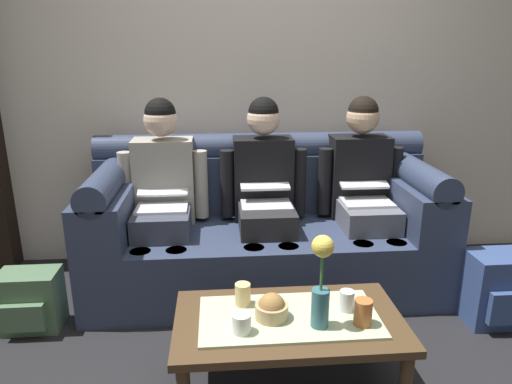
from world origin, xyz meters
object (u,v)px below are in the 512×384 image
at_px(cup_far_left, 243,294).
at_px(backpack_right, 495,289).
at_px(cup_near_right, 241,323).
at_px(cup_far_center, 363,312).
at_px(couch, 264,230).
at_px(person_right, 363,185).
at_px(cup_near_left, 347,301).
at_px(flower_vase, 321,281).
at_px(coffee_table, 289,327).
at_px(snack_bowl, 272,308).
at_px(person_left, 163,190).
at_px(backpack_left, 31,301).
at_px(person_middle, 265,188).

relative_size(cup_far_left, backpack_right, 0.25).
height_order(cup_far_left, backpack_right, cup_far_left).
relative_size(cup_near_right, cup_far_center, 0.72).
distance_m(couch, person_right, 0.70).
bearing_deg(person_right, cup_near_right, -126.23).
xyz_separation_m(cup_near_left, cup_far_center, (0.04, -0.12, 0.01)).
bearing_deg(cup_far_left, flower_vase, -32.52).
height_order(cup_near_right, backpack_right, cup_near_right).
bearing_deg(cup_near_left, flower_vase, -142.72).
xyz_separation_m(coffee_table, cup_near_right, (-0.21, -0.11, 0.10)).
height_order(snack_bowl, cup_far_left, snack_bowl).
height_order(person_left, person_right, same).
relative_size(snack_bowl, backpack_left, 0.43).
xyz_separation_m(person_right, cup_near_right, (-0.85, -1.17, -0.23)).
distance_m(person_left, cup_far_center, 1.50).
bearing_deg(cup_near_left, person_left, 131.10).
distance_m(flower_vase, cup_near_right, 0.37).
relative_size(flower_vase, cup_far_center, 3.62).
xyz_separation_m(cup_near_left, cup_near_right, (-0.48, -0.13, -0.01)).
relative_size(couch, cup_near_right, 26.95).
height_order(person_left, backpack_right, person_left).
bearing_deg(snack_bowl, person_left, 117.74).
height_order(couch, coffee_table, couch).
height_order(flower_vase, cup_far_center, flower_vase).
height_order(person_left, flower_vase, person_left).
height_order(person_right, backpack_right, person_right).
xyz_separation_m(person_middle, coffee_table, (0.00, -1.06, -0.33)).
bearing_deg(cup_far_center, person_left, 129.27).
bearing_deg(backpack_right, cup_far_left, -166.40).
bearing_deg(backpack_right, cup_near_left, -156.14).
relative_size(person_left, snack_bowl, 8.46).
bearing_deg(flower_vase, backpack_left, 154.30).
bearing_deg(cup_near_right, cup_far_center, 1.87).
relative_size(person_left, flower_vase, 2.99).
relative_size(person_right, cup_far_center, 10.82).
bearing_deg(backpack_left, cup_far_left, -23.71).
height_order(person_middle, cup_near_right, person_middle).
bearing_deg(backpack_left, coffee_table, -24.62).
height_order(person_right, cup_far_left, person_right).
bearing_deg(backpack_left, person_middle, 18.13).
height_order(cup_near_left, backpack_left, cup_near_left).
bearing_deg(coffee_table, flower_vase, -36.89).
height_order(person_right, flower_vase, person_right).
height_order(cup_far_left, backpack_left, cup_far_left).
relative_size(flower_vase, backpack_right, 0.99).
distance_m(snack_bowl, cup_far_left, 0.17).
distance_m(cup_near_right, cup_far_center, 0.51).
relative_size(person_left, coffee_table, 1.22).
xyz_separation_m(person_left, coffee_table, (0.64, -1.06, -0.33)).
height_order(backpack_right, backpack_left, backpack_right).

